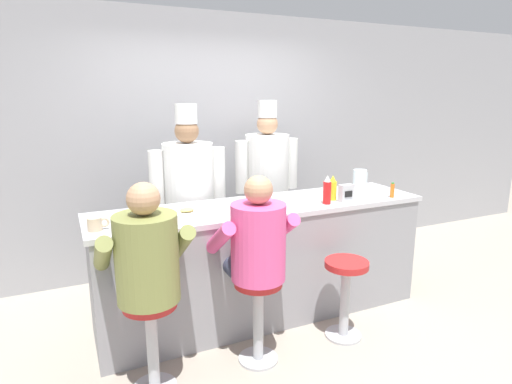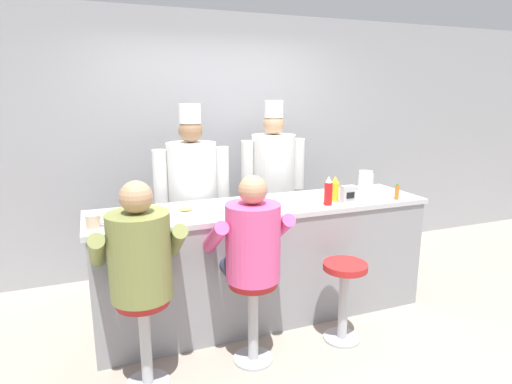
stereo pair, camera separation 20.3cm
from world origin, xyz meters
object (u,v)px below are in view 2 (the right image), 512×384
(hot_sauce_bottle_orange, at_px, (397,192))
(diner_seated_olive, at_px, (140,261))
(water_pitcher_clear, at_px, (365,181))
(coffee_mug_tan, at_px, (94,221))
(empty_stool_round, at_px, (344,289))
(cook_in_whites_far, at_px, (273,180))
(cereal_bowl, at_px, (129,220))
(mustard_bottle_yellow, at_px, (335,190))
(breakfast_plate, at_px, (186,211))
(diner_seated_pink, at_px, (251,248))
(ketchup_bottle_red, at_px, (328,192))
(napkin_dispenser_chrome, at_px, (348,194))
(cook_in_whites_near, at_px, (193,193))

(hot_sauce_bottle_orange, relative_size, diner_seated_olive, 0.10)
(water_pitcher_clear, distance_m, coffee_mug_tan, 2.43)
(empty_stool_round, xyz_separation_m, cook_in_whites_far, (0.04, 1.48, 0.57))
(hot_sauce_bottle_orange, height_order, cereal_bowl, hot_sauce_bottle_orange)
(mustard_bottle_yellow, xyz_separation_m, breakfast_plate, (-1.26, 0.09, -0.09))
(hot_sauce_bottle_orange, bearing_deg, diner_seated_pink, -168.03)
(ketchup_bottle_red, bearing_deg, napkin_dispenser_chrome, -2.33)
(breakfast_plate, bearing_deg, diner_seated_olive, -127.48)
(diner_seated_pink, xyz_separation_m, cook_in_whites_far, (0.79, 1.45, 0.15))
(cereal_bowl, height_order, napkin_dispenser_chrome, napkin_dispenser_chrome)
(diner_seated_olive, distance_m, cook_in_whites_far, 2.11)
(hot_sauce_bottle_orange, distance_m, coffee_mug_tan, 2.45)
(ketchup_bottle_red, relative_size, empty_stool_round, 0.38)
(mustard_bottle_yellow, distance_m, diner_seated_olive, 1.75)
(cereal_bowl, bearing_deg, ketchup_bottle_red, -2.12)
(diner_seated_olive, xyz_separation_m, empty_stool_round, (1.49, -0.03, -0.43))
(mustard_bottle_yellow, height_order, water_pitcher_clear, mustard_bottle_yellow)
(coffee_mug_tan, xyz_separation_m, diner_seated_olive, (0.25, -0.41, -0.17))
(cereal_bowl, xyz_separation_m, diner_seated_olive, (0.02, -0.42, -0.15))
(diner_seated_olive, height_order, empty_stool_round, diner_seated_olive)
(hot_sauce_bottle_orange, relative_size, cereal_bowl, 0.79)
(mustard_bottle_yellow, relative_size, cook_in_whites_near, 0.12)
(hot_sauce_bottle_orange, height_order, coffee_mug_tan, hot_sauce_bottle_orange)
(coffee_mug_tan, bearing_deg, cook_in_whites_far, 30.21)
(ketchup_bottle_red, xyz_separation_m, empty_stool_round, (-0.06, -0.39, -0.67))
(breakfast_plate, bearing_deg, ketchup_bottle_red, -9.01)
(water_pitcher_clear, relative_size, cereal_bowl, 1.10)
(hot_sauce_bottle_orange, bearing_deg, empty_stool_round, -154.45)
(hot_sauce_bottle_orange, bearing_deg, diner_seated_olive, -172.05)
(ketchup_bottle_red, height_order, hot_sauce_bottle_orange, ketchup_bottle_red)
(diner_seated_pink, bearing_deg, napkin_dispenser_chrome, 19.55)
(mustard_bottle_yellow, distance_m, cereal_bowl, 1.69)
(mustard_bottle_yellow, relative_size, coffee_mug_tan, 1.50)
(breakfast_plate, distance_m, diner_seated_olive, 0.70)
(breakfast_plate, relative_size, diner_seated_pink, 0.18)
(water_pitcher_clear, height_order, cook_in_whites_far, cook_in_whites_far)
(hot_sauce_bottle_orange, height_order, diner_seated_pink, diner_seated_pink)
(coffee_mug_tan, bearing_deg, breakfast_plate, 11.20)
(cereal_bowl, bearing_deg, coffee_mug_tan, -177.77)
(hot_sauce_bottle_orange, distance_m, empty_stool_round, 1.01)
(empty_stool_round, relative_size, cook_in_whites_near, 0.35)
(diner_seated_pink, xyz_separation_m, empty_stool_round, (0.74, -0.03, -0.42))
(mustard_bottle_yellow, bearing_deg, breakfast_plate, 176.07)
(mustard_bottle_yellow, height_order, cereal_bowl, mustard_bottle_yellow)
(ketchup_bottle_red, height_order, napkin_dispenser_chrome, ketchup_bottle_red)
(water_pitcher_clear, bearing_deg, breakfast_plate, -174.44)
(water_pitcher_clear, xyz_separation_m, cook_in_whites_far, (-0.63, 0.74, -0.08))
(mustard_bottle_yellow, relative_size, cook_in_whites_far, 0.12)
(cereal_bowl, xyz_separation_m, coffee_mug_tan, (-0.23, -0.01, 0.02))
(hot_sauce_bottle_orange, xyz_separation_m, water_pitcher_clear, (-0.04, 0.40, 0.03))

